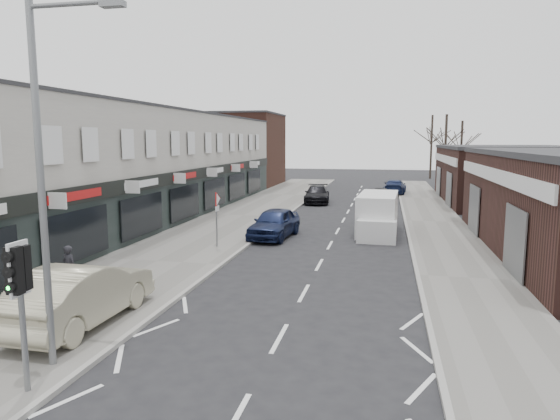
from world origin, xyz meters
The scene contains 20 objects.
ground centered at (0.00, 0.00, 0.00)m, with size 160.00×160.00×0.00m, color black.
pavement_left centered at (-6.75, 22.00, 0.06)m, with size 5.50×64.00×0.12m, color slate.
pavement_right centered at (5.75, 22.00, 0.06)m, with size 3.50×64.00×0.12m, color slate.
shop_terrace_left centered at (-13.50, 19.50, 3.55)m, with size 8.00×41.00×7.10m, color #BBB6AB.
brick_block_far centered at (-13.50, 45.00, 4.00)m, with size 8.00×10.00×8.00m, color #48271F.
right_unit_far centered at (12.50, 34.00, 2.25)m, with size 10.00×16.00×4.50m, color #3A1F1A.
tree_far_a centered at (9.00, 48.00, 0.00)m, with size 3.60×3.60×8.00m, color #382D26, non-canonical shape.
tree_far_b centered at (11.50, 54.00, 0.00)m, with size 3.60×3.60×7.50m, color #382D26, non-canonical shape.
tree_far_c centered at (8.50, 60.00, 0.00)m, with size 3.60×3.60×8.50m, color #382D26, non-canonical shape.
traffic_light centered at (-4.40, -2.02, 2.41)m, with size 0.28×0.60×3.10m.
street_lamp centered at (-4.53, -0.80, 4.62)m, with size 2.23×0.22×8.00m.
warning_sign centered at (-5.16, 12.00, 2.20)m, with size 0.12×0.80×2.70m.
white_van centered at (2.25, 17.65, 1.05)m, with size 2.26×5.81×2.23m.
sedan_on_pavement centered at (-5.54, 1.63, 0.97)m, with size 1.79×5.13×1.69m, color #ADA68A.
pedestrian centered at (-7.80, 4.35, 0.89)m, with size 0.56×0.37×1.55m, color black.
parked_car_left_a centered at (-3.13, 15.34, 0.79)m, with size 1.87×4.64×1.58m, color #131C3D.
parked_car_left_b centered at (-2.93, 30.65, 0.71)m, with size 2.00×4.91×1.42m, color black.
parked_car_right_a centered at (2.20, 19.61, 0.80)m, with size 1.69×4.85×1.60m, color silver.
parked_car_right_b centered at (2.20, 31.94, 0.68)m, with size 1.61×4.00×1.36m, color black.
parked_car_right_c centered at (3.50, 38.85, 0.71)m, with size 1.99×4.90×1.42m, color #152044.
Camera 1 is at (2.62, -10.28, 5.19)m, focal length 32.00 mm.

